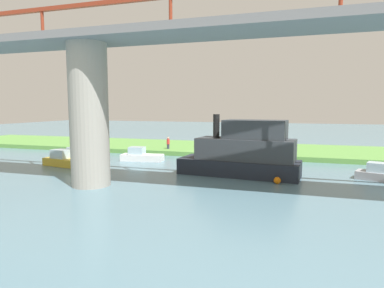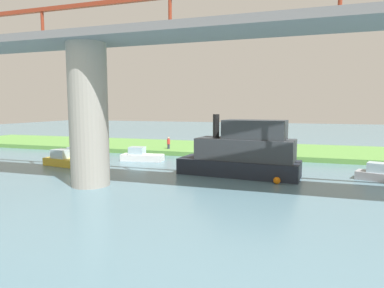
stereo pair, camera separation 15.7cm
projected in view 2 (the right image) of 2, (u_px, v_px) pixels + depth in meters
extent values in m
plane|color=slate|center=(213.00, 158.00, 35.50)|extent=(160.00, 160.00, 0.00)
cube|color=#5B9342|center=(225.00, 149.00, 41.15)|extent=(80.00, 12.00, 0.50)
cylinder|color=#9E998E|center=(89.00, 116.00, 22.58)|extent=(2.62, 2.62, 9.68)
cube|color=slate|center=(86.00, 39.00, 22.01)|extent=(73.25, 4.00, 0.50)
cube|color=maroon|center=(102.00, 3.00, 23.58)|extent=(73.25, 0.30, 0.30)
cylinder|color=maroon|center=(340.00, 1.00, 18.96)|extent=(0.24, 0.24, 2.60)
cylinder|color=maroon|center=(170.00, 16.00, 22.14)|extent=(0.24, 0.24, 2.60)
cylinder|color=maroon|center=(43.00, 28.00, 25.31)|extent=(0.24, 0.24, 2.60)
cylinder|color=#2D334C|center=(169.00, 146.00, 39.15)|extent=(0.29, 0.29, 0.55)
cylinder|color=red|center=(169.00, 142.00, 39.09)|extent=(0.38, 0.38, 0.60)
sphere|color=tan|center=(168.00, 138.00, 39.04)|extent=(0.24, 0.24, 0.24)
cylinder|color=brown|center=(293.00, 150.00, 34.67)|extent=(0.20, 0.20, 0.96)
cube|color=#1E232D|center=(238.00, 167.00, 26.49)|extent=(9.74, 4.01, 1.27)
cube|color=#33383D|center=(245.00, 149.00, 26.12)|extent=(7.82, 3.52, 1.69)
cube|color=#33383D|center=(255.00, 130.00, 25.66)|extent=(4.94, 2.82, 1.48)
cylinder|color=black|center=(216.00, 126.00, 26.86)|extent=(0.53, 0.53, 1.90)
cube|color=#D84C2D|center=(209.00, 152.00, 27.35)|extent=(1.85, 2.04, 0.95)
cube|color=white|center=(83.00, 158.00, 32.80)|extent=(4.44, 1.61, 0.69)
cube|color=silver|center=(77.00, 151.00, 32.91)|extent=(1.61, 1.27, 0.79)
cube|color=silver|center=(378.00, 167.00, 24.54)|extent=(1.72, 1.54, 0.70)
cube|color=gold|center=(67.00, 162.00, 30.63)|extent=(4.72, 2.32, 0.70)
cube|color=silver|center=(62.00, 154.00, 30.82)|extent=(1.81, 1.53, 0.80)
cube|color=white|center=(142.00, 157.00, 33.55)|extent=(4.36, 1.99, 0.66)
cube|color=silver|center=(137.00, 150.00, 33.57)|extent=(1.65, 1.37, 0.75)
sphere|color=orange|center=(277.00, 181.00, 23.45)|extent=(0.50, 0.50, 0.50)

